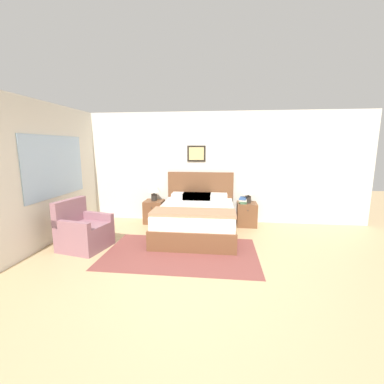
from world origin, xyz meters
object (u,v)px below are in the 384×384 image
armchair (83,232)px  nightstand_near_window (154,211)px  nightstand_by_door (247,214)px  table_lamp_near_window (154,188)px  bed (197,218)px  table_lamp_by_door (248,190)px

armchair → nightstand_near_window: size_ratio=1.64×
armchair → nightstand_near_window: bearing=165.2°
armchair → nightstand_by_door: size_ratio=1.64×
armchair → table_lamp_near_window: bearing=164.9°
armchair → nightstand_near_window: armchair is taller
bed → nightstand_by_door: size_ratio=3.66×
bed → nightstand_near_window: bearing=146.8°
nightstand_by_door → table_lamp_near_window: (-2.17, -0.01, 0.57)m
bed → table_lamp_near_window: 1.38m
nightstand_near_window → nightstand_by_door: 2.18m
nightstand_by_door → table_lamp_near_window: table_lamp_near_window is taller
nightstand_near_window → table_lamp_near_window: size_ratio=1.20×
armchair → table_lamp_by_door: 3.52m
armchair → table_lamp_near_window: (0.86, 1.68, 0.53)m
table_lamp_near_window → table_lamp_by_door: same height
table_lamp_near_window → table_lamp_by_door: size_ratio=1.00×
nightstand_by_door → table_lamp_by_door: 0.57m
nightstand_near_window → table_lamp_near_window: 0.57m
nightstand_near_window → table_lamp_near_window: table_lamp_near_window is taller
table_lamp_by_door → table_lamp_near_window: bearing=180.0°
nightstand_by_door → table_lamp_by_door: bearing=-24.2°
bed → table_lamp_by_door: (1.11, 0.70, 0.49)m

